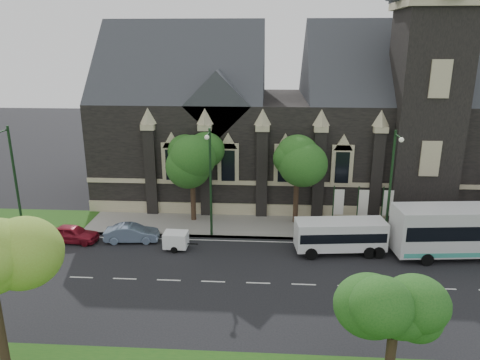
# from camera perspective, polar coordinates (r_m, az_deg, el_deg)

# --- Properties ---
(ground) EXTENTS (160.00, 160.00, 0.00)m
(ground) POSITION_cam_1_polar(r_m,az_deg,el_deg) (30.49, 2.33, -12.95)
(ground) COLOR black
(ground) RESTS_ON ground
(sidewalk) EXTENTS (80.00, 5.00, 0.15)m
(sidewalk) POSITION_cam_1_polar(r_m,az_deg,el_deg) (38.98, 2.65, -5.86)
(sidewalk) COLOR gray
(sidewalk) RESTS_ON ground
(museum) EXTENTS (40.00, 17.70, 29.90)m
(museum) POSITION_cam_1_polar(r_m,az_deg,el_deg) (45.98, 9.45, 7.97)
(museum) COLOR black
(museum) RESTS_ON ground
(tree_park_east) EXTENTS (3.40, 3.40, 6.28)m
(tree_park_east) POSITION_cam_1_polar(r_m,az_deg,el_deg) (20.92, 19.60, -14.55)
(tree_park_east) COLOR black
(tree_park_east) RESTS_ON ground
(tree_walk_right) EXTENTS (4.08, 4.08, 7.80)m
(tree_walk_right) POSITION_cam_1_polar(r_m,az_deg,el_deg) (38.40, 7.60, 2.69)
(tree_walk_right) COLOR black
(tree_walk_right) RESTS_ON ground
(tree_walk_left) EXTENTS (3.91, 3.91, 7.64)m
(tree_walk_left) POSITION_cam_1_polar(r_m,az_deg,el_deg) (38.81, -5.80, 2.79)
(tree_walk_left) COLOR black
(tree_walk_left) RESTS_ON ground
(street_lamp_near) EXTENTS (0.36, 1.88, 9.00)m
(street_lamp_near) POSITION_cam_1_polar(r_m,az_deg,el_deg) (36.28, 18.69, -0.08)
(street_lamp_near) COLOR #163218
(street_lamp_near) RESTS_ON ground
(street_lamp_mid) EXTENTS (0.36, 1.88, 9.00)m
(street_lamp_mid) POSITION_cam_1_polar(r_m,az_deg,el_deg) (35.28, -3.81, 0.33)
(street_lamp_mid) COLOR #163218
(street_lamp_mid) RESTS_ON ground
(street_lamp_far) EXTENTS (0.36, 1.88, 9.00)m
(street_lamp_far) POSITION_cam_1_polar(r_m,az_deg,el_deg) (40.53, -26.87, 0.70)
(street_lamp_far) COLOR #163218
(street_lamp_far) RESTS_ON ground
(banner_flag_left) EXTENTS (0.90, 0.10, 4.00)m
(banner_flag_left) POSITION_cam_1_polar(r_m,az_deg,el_deg) (38.12, 12.19, -3.06)
(banner_flag_left) COLOR #163218
(banner_flag_left) RESTS_ON ground
(banner_flag_center) EXTENTS (0.90, 0.10, 4.00)m
(banner_flag_center) POSITION_cam_1_polar(r_m,az_deg,el_deg) (38.48, 15.14, -3.09)
(banner_flag_center) COLOR #163218
(banner_flag_center) RESTS_ON ground
(banner_flag_right) EXTENTS (0.90, 0.10, 4.00)m
(banner_flag_right) POSITION_cam_1_polar(r_m,az_deg,el_deg) (38.94, 18.03, -3.10)
(banner_flag_right) COLOR #163218
(banner_flag_right) RESTS_ON ground
(shuttle_bus) EXTENTS (6.85, 2.98, 2.57)m
(shuttle_bus) POSITION_cam_1_polar(r_m,az_deg,el_deg) (34.64, 12.63, -6.76)
(shuttle_bus) COLOR silver
(shuttle_bus) RESTS_ON ground
(box_trailer) EXTENTS (2.61, 1.53, 1.39)m
(box_trailer) POSITION_cam_1_polar(r_m,az_deg,el_deg) (35.01, -8.15, -7.52)
(box_trailer) COLOR white
(box_trailer) RESTS_ON ground
(sedan) EXTENTS (4.38, 1.88, 1.40)m
(sedan) POSITION_cam_1_polar(r_m,az_deg,el_deg) (37.01, -13.58, -6.59)
(sedan) COLOR #7287A5
(sedan) RESTS_ON ground
(car_far_red) EXTENTS (4.22, 1.94, 1.40)m
(car_far_red) POSITION_cam_1_polar(r_m,az_deg,el_deg) (38.30, -20.51, -6.40)
(car_far_red) COLOR maroon
(car_far_red) RESTS_ON ground
(car_far_white) EXTENTS (5.18, 2.54, 1.45)m
(car_far_white) POSITION_cam_1_polar(r_m,az_deg,el_deg) (40.21, -27.41, -6.13)
(car_far_white) COLOR silver
(car_far_white) RESTS_ON ground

